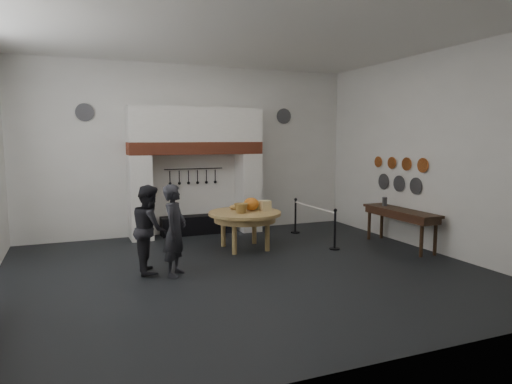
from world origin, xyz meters
name	(u,v)px	position (x,y,z in m)	size (l,w,h in m)	color
floor	(246,271)	(0.00, 0.00, 0.00)	(9.00, 8.00, 0.02)	black
ceiling	(245,33)	(0.00, 0.00, 4.50)	(9.00, 8.00, 0.02)	silver
wall_back	(193,150)	(0.00, 4.00, 2.25)	(9.00, 0.02, 4.50)	silver
wall_front	(377,169)	(0.00, -4.00, 2.25)	(9.00, 0.02, 4.50)	silver
wall_right	(431,153)	(4.50, 0.00, 2.25)	(0.02, 8.00, 4.50)	silver
chimney_pier_left	(140,197)	(-1.48, 3.65, 1.07)	(0.55, 0.70, 2.15)	silver
chimney_pier_right	(248,192)	(1.48, 3.65, 1.07)	(0.55, 0.70, 2.15)	silver
hearth_brick_band	(196,148)	(0.00, 3.65, 2.31)	(3.50, 0.72, 0.32)	#9E442B
chimney_hood	(196,125)	(0.00, 3.65, 2.92)	(3.50, 0.70, 0.90)	silver
iron_range	(197,225)	(0.00, 3.72, 0.25)	(1.90, 0.45, 0.50)	black
utensil_rail	(194,169)	(0.00, 3.92, 1.75)	(0.02, 0.02, 1.60)	black
work_table	(245,213)	(0.62, 1.69, 0.84)	(1.68, 1.68, 0.07)	tan
pumpkin	(251,204)	(0.82, 1.79, 1.03)	(0.36, 0.36, 0.31)	orange
cheese_block_big	(265,206)	(1.12, 1.64, 0.99)	(0.22, 0.22, 0.24)	#D2BA7D
cheese_block_small	(260,205)	(1.10, 1.94, 0.97)	(0.18, 0.18, 0.20)	#EFE68F
wicker_basket	(241,208)	(0.47, 1.54, 0.98)	(0.32, 0.32, 0.22)	olive
bread_loaf	(236,207)	(0.52, 2.04, 0.94)	(0.31, 0.18, 0.13)	olive
visitor_near	(175,230)	(-1.32, 0.25, 0.86)	(0.63, 0.41, 1.73)	black
visitor_far	(150,229)	(-1.72, 0.65, 0.85)	(0.82, 0.64, 1.70)	black
side_table	(401,211)	(4.10, 0.47, 0.87)	(0.55, 2.20, 0.06)	#392014
pewter_jug	(385,202)	(4.10, 1.07, 1.01)	(0.12, 0.12, 0.22)	#525257
copper_pan_a	(423,165)	(4.46, 0.20, 1.95)	(0.34, 0.34, 0.03)	#C6662D
copper_pan_b	(407,164)	(4.46, 0.75, 1.95)	(0.32, 0.32, 0.03)	#C6662D
copper_pan_c	(392,163)	(4.46, 1.30, 1.95)	(0.30, 0.30, 0.03)	#C6662D
copper_pan_d	(378,162)	(4.46, 1.85, 1.95)	(0.28, 0.28, 0.03)	#C6662D
pewter_plate_left	(416,186)	(4.46, 0.40, 1.45)	(0.40, 0.40, 0.03)	#4C4C51
pewter_plate_mid	(399,184)	(4.46, 1.00, 1.45)	(0.40, 0.40, 0.03)	#4C4C51
pewter_plate_right	(384,181)	(4.46, 1.60, 1.45)	(0.40, 0.40, 0.03)	#4C4C51
pewter_plate_back_left	(85,112)	(-2.70, 3.96, 3.20)	(0.44, 0.44, 0.03)	#4C4C51
pewter_plate_back_right	(284,116)	(2.70, 3.96, 3.20)	(0.44, 0.44, 0.03)	#4C4C51
barrier_post_near	(335,230)	(2.53, 0.84, 0.45)	(0.05, 0.05, 0.90)	black
barrier_post_far	(295,217)	(2.53, 2.84, 0.45)	(0.05, 0.05, 0.90)	black
barrier_rope	(314,207)	(2.53, 1.84, 0.85)	(0.04, 0.04, 2.00)	white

